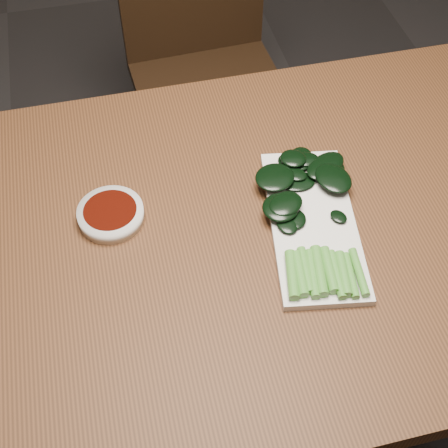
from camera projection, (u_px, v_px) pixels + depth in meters
ground at (238, 403)px, 1.65m from camera, size 6.00×6.00×0.00m
table at (244, 252)px, 1.12m from camera, size 1.40×0.80×0.75m
chair_far at (204, 62)px, 1.77m from camera, size 0.43×0.43×0.89m
sauce_bowl at (111, 214)px, 1.06m from camera, size 0.11×0.11×0.02m
serving_plate at (313, 223)px, 1.06m from camera, size 0.19×0.35×0.01m
gai_lan at (309, 206)px, 1.06m from camera, size 0.20×0.34×0.02m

